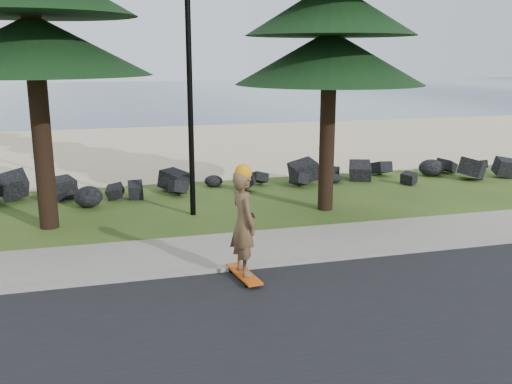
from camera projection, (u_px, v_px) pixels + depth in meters
ground at (218, 255)px, 11.75m from camera, size 160.00×160.00×0.00m
road at (287, 367)px, 7.53m from camera, size 160.00×7.00×0.02m
kerb at (228, 268)px, 10.90m from camera, size 160.00×0.20×0.10m
sidewalk at (216, 250)px, 11.93m from camera, size 160.00×2.00×0.08m
beach_sand at (152, 148)px, 25.34m from camera, size 160.00×15.00×0.01m
ocean at (120, 94)px, 59.55m from camera, size 160.00×58.00×0.01m
seawall_boulders at (180, 193)px, 17.00m from camera, size 60.00×2.40×1.10m
lamp_post at (189, 50)px, 13.78m from camera, size 0.25×0.14×8.14m
skateboarder at (244, 223)px, 10.24m from camera, size 0.55×1.18×2.14m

